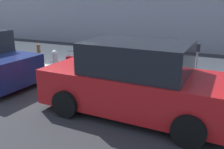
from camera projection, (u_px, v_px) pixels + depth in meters
name	position (u px, v px, depth m)	size (l,w,h in m)	color
ground_plane	(51.00, 78.00, 8.51)	(40.00, 40.00, 0.00)	#28282B
sidewalk_curb	(87.00, 60.00, 10.67)	(18.00, 5.00, 0.14)	#ADA89E
suitcase_red_0	(149.00, 75.00, 7.41)	(0.41, 0.27, 0.81)	red
suitcase_black_1	(137.00, 71.00, 7.68)	(0.38, 0.22, 0.71)	black
suitcase_silver_2	(122.00, 71.00, 7.76)	(0.43, 0.26, 0.88)	#9EA0A8
suitcase_teal_3	(111.00, 68.00, 8.05)	(0.39, 0.26, 0.79)	#0F606B
suitcase_olive_4	(98.00, 67.00, 8.14)	(0.37, 0.28, 0.67)	#59601E
suitcase_navy_5	(86.00, 65.00, 8.30)	(0.48, 0.25, 0.89)	navy
suitcase_maroon_6	(74.00, 64.00, 8.58)	(0.51, 0.20, 0.78)	maroon
fire_hydrant	(55.00, 60.00, 8.83)	(0.39, 0.21, 0.74)	#99999E
bollard_post	(39.00, 57.00, 8.90)	(0.12, 0.12, 0.94)	brown
parking_meter	(197.00, 59.00, 7.01)	(0.12, 0.09, 1.27)	slate
parked_car_red_0	(136.00, 81.00, 5.61)	(4.47, 2.14, 1.72)	#AD1619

